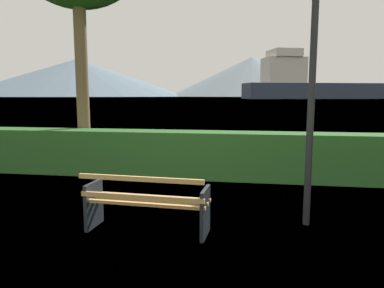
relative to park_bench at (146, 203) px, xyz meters
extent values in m
plane|color=#567A38|center=(0.00, 0.06, -0.43)|extent=(1400.00, 1400.00, 0.00)
plane|color=#6B8EA3|center=(0.00, 307.26, -0.43)|extent=(620.00, 620.00, 0.00)
cube|color=tan|center=(-0.01, -0.13, 0.02)|extent=(1.76, 0.17, 0.04)
cube|color=tan|center=(0.00, 0.06, 0.02)|extent=(1.76, 0.17, 0.04)
cube|color=tan|center=(0.01, 0.25, 0.02)|extent=(1.76, 0.17, 0.04)
cube|color=tan|center=(-0.01, -0.21, 0.14)|extent=(1.76, 0.15, 0.06)
cube|color=tan|center=(-0.01, -0.25, 0.41)|extent=(1.76, 0.15, 0.06)
cube|color=#1E2328|center=(-0.83, 0.09, -0.09)|extent=(0.08, 0.51, 0.68)
cube|color=#1E2328|center=(0.84, -0.01, -0.09)|extent=(0.08, 0.51, 0.68)
cube|color=#285B23|center=(0.00, 3.59, 0.12)|extent=(10.83, 0.81, 1.09)
cylinder|color=brown|center=(-2.95, 4.19, 1.89)|extent=(0.32, 0.32, 4.64)
cylinder|color=black|center=(2.29, 0.70, 1.20)|extent=(0.10, 0.10, 3.25)
cube|color=#2D384C|center=(52.38, 207.26, 3.73)|extent=(113.39, 50.74, 8.32)
cube|color=silver|center=(17.72, 196.07, 14.55)|extent=(24.08, 20.49, 13.31)
cube|color=silver|center=(17.72, 196.07, 23.29)|extent=(18.74, 20.18, 4.16)
cone|color=slate|center=(-271.40, 535.49, 28.70)|extent=(346.01, 346.01, 58.25)
cone|color=gray|center=(0.00, 587.70, 30.67)|extent=(265.93, 265.93, 62.20)
camera|label=1|loc=(1.44, -4.76, 1.51)|focal=33.74mm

